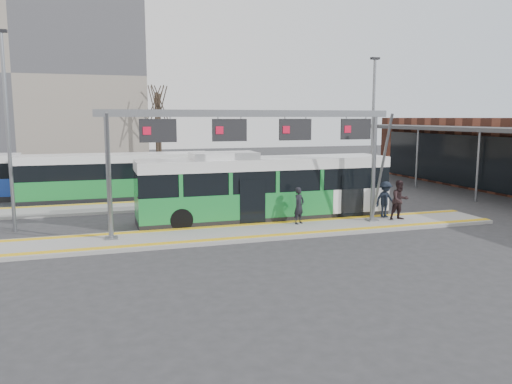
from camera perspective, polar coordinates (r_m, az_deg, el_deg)
ground at (r=22.04m, az=1.04°, el=-4.68°), size 120.00×120.00×0.00m
platform_main at (r=22.02m, az=1.04°, el=-4.49°), size 22.00×3.00×0.15m
platform_second at (r=28.90m, az=-11.65°, el=-1.53°), size 20.00×3.00×0.15m
tactile_main at (r=22.00m, az=1.04°, el=-4.27°), size 22.00×2.65×0.02m
tactile_second at (r=30.01m, az=-11.89°, el=-1.01°), size 20.00×0.35×0.02m
gantry at (r=21.60m, az=-0.03°, el=6.58°), size 13.00×1.68×5.20m
apartment_block at (r=56.93m, az=-25.34°, el=11.93°), size 24.50×12.50×18.40m
hero_bus at (r=24.48m, az=0.93°, el=0.36°), size 12.38×2.64×3.40m
bg_bus_green at (r=31.68m, az=-15.61°, el=1.62°), size 11.35×2.44×2.84m
passenger_a at (r=23.11m, az=4.94°, el=-1.56°), size 0.74×0.67×1.70m
passenger_b at (r=24.91m, az=16.11°, el=-0.89°), size 0.95×0.76×1.91m
passenger_c at (r=25.34m, az=14.56°, el=-0.82°), size 1.25×0.85×1.78m
tree_left at (r=48.36m, az=-11.03°, el=9.79°), size 1.40×1.40×8.22m
tree_mid at (r=50.56m, az=-11.36°, el=9.91°), size 1.40×1.40×8.44m
lamp_west at (r=24.14m, az=-26.52°, el=6.58°), size 0.50×0.25×8.69m
lamp_east at (r=29.64m, az=13.19°, el=7.14°), size 0.50×0.25×8.38m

